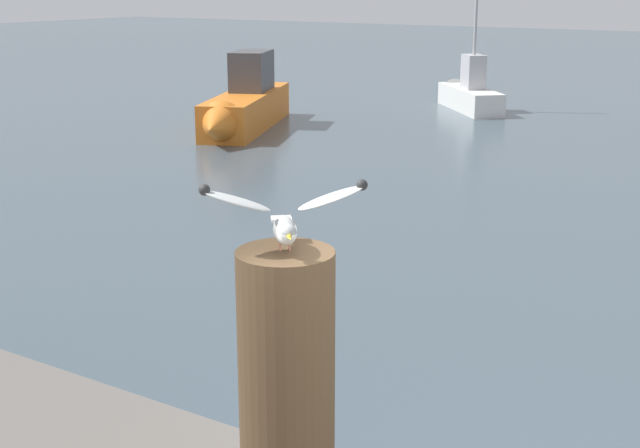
% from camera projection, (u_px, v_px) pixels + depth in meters
% --- Properties ---
extents(mooring_post, '(0.39, 0.39, 1.10)m').
position_uv_depth(mooring_post, '(287.00, 382.00, 3.48)').
color(mooring_post, '#4C3823').
rests_on(mooring_post, harbor_quay).
extents(seagull, '(0.55, 0.49, 0.27)m').
position_uv_depth(seagull, '(285.00, 218.00, 3.29)').
color(seagull, '#C67560').
rests_on(seagull, mooring_post).
extents(boat_white, '(3.04, 3.24, 4.10)m').
position_uv_depth(boat_white, '(467.00, 93.00, 23.66)').
color(boat_white, silver).
rests_on(boat_white, ground_plane).
extents(boat_orange, '(3.06, 5.43, 1.79)m').
position_uv_depth(boat_orange, '(244.00, 105.00, 20.27)').
color(boat_orange, orange).
rests_on(boat_orange, ground_plane).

